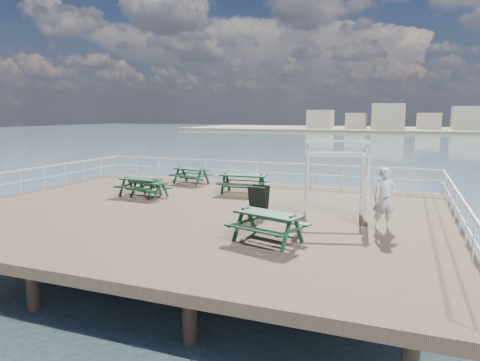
% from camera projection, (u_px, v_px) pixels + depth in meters
% --- Properties ---
extents(ground, '(18.00, 14.00, 0.30)m').
position_uv_depth(ground, '(198.00, 213.00, 16.15)').
color(ground, brown).
rests_on(ground, ground).
extents(sea_backdrop, '(300.00, 300.00, 9.20)m').
position_uv_depth(sea_backdrop, '(423.00, 127.00, 135.42)').
color(sea_backdrop, '#394F60').
rests_on(sea_backdrop, ground).
extents(railing, '(17.77, 13.76, 1.10)m').
position_uv_depth(railing, '(223.00, 177.00, 18.39)').
color(railing, silver).
rests_on(railing, ground).
extents(picnic_table_a, '(1.86, 1.53, 0.87)m').
position_uv_depth(picnic_table_a, '(140.00, 183.00, 18.65)').
color(picnic_table_a, '#12331D').
rests_on(picnic_table_a, ground).
extents(picnic_table_b, '(2.12, 1.86, 0.88)m').
position_uv_depth(picnic_table_b, '(191.00, 173.00, 22.00)').
color(picnic_table_b, '#12331D').
rests_on(picnic_table_b, ground).
extents(picnic_table_c, '(2.13, 1.76, 0.99)m').
position_uv_depth(picnic_table_c, '(243.00, 180.00, 19.20)').
color(picnic_table_c, '#12331D').
rests_on(picnic_table_c, ground).
extents(picnic_table_d, '(1.79, 1.54, 0.77)m').
position_uv_depth(picnic_table_d, '(149.00, 186.00, 18.34)').
color(picnic_table_d, '#12331D').
rests_on(picnic_table_d, ground).
extents(picnic_table_e, '(2.29, 2.04, 0.94)m').
position_uv_depth(picnic_table_e, '(268.00, 221.00, 11.97)').
color(picnic_table_e, '#12331D').
rests_on(picnic_table_e, ground).
extents(trellis_arbor, '(2.38, 1.67, 2.67)m').
position_uv_depth(trellis_arbor, '(336.00, 183.00, 14.77)').
color(trellis_arbor, silver).
rests_on(trellis_arbor, ground).
extents(sandwich_board, '(0.70, 0.55, 1.09)m').
position_uv_depth(sandwich_board, '(259.00, 201.00, 15.00)').
color(sandwich_board, black).
rests_on(sandwich_board, ground).
extents(person, '(0.82, 0.68, 1.94)m').
position_uv_depth(person, '(385.00, 199.00, 13.18)').
color(person, silver).
rests_on(person, ground).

